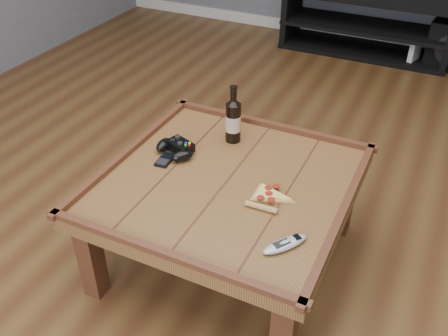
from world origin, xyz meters
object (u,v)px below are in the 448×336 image
at_px(game_controller, 176,148).
at_px(media_console, 367,25).
at_px(remote_control, 285,244).
at_px(smartphone, 165,160).
at_px(beer_bottle, 233,119).
at_px(coffee_table, 227,192).
at_px(pizza_slice, 268,197).
at_px(game_console, 414,53).

bearing_deg(game_controller, media_console, 103.28).
xyz_separation_m(game_controller, remote_control, (0.64, -0.35, -0.01)).
bearing_deg(smartphone, media_console, 78.24).
height_order(beer_bottle, smartphone, beer_bottle).
xyz_separation_m(media_console, smartphone, (-0.31, -2.74, 0.21)).
relative_size(coffee_table, beer_bottle, 3.76).
relative_size(coffee_table, game_controller, 5.11).
bearing_deg(pizza_slice, media_console, 92.01).
distance_m(media_console, game_console, 0.46).
bearing_deg(coffee_table, beer_bottle, 110.65).
bearing_deg(beer_bottle, coffee_table, -69.35).
distance_m(game_controller, pizza_slice, 0.50).
bearing_deg(remote_control, game_console, 123.62).
relative_size(coffee_table, media_console, 0.74).
bearing_deg(smartphone, coffee_table, -7.40).
distance_m(coffee_table, game_console, 2.72).
height_order(pizza_slice, smartphone, pizza_slice).
height_order(smartphone, game_console, smartphone).
height_order(coffee_table, beer_bottle, beer_bottle).
relative_size(smartphone, remote_control, 0.61).
distance_m(coffee_table, game_controller, 0.32).
distance_m(coffee_table, remote_control, 0.44).
height_order(coffee_table, remote_control, remote_control).
relative_size(media_console, smartphone, 12.76).
height_order(coffee_table, game_controller, game_controller).
relative_size(media_console, pizza_slice, 5.97).
distance_m(beer_bottle, pizza_slice, 0.46).
bearing_deg(remote_control, beer_bottle, 164.64).
height_order(smartphone, remote_control, remote_control).
height_order(media_console, pizza_slice, media_console).
xyz_separation_m(media_console, remote_control, (0.35, -3.01, 0.22)).
xyz_separation_m(smartphone, game_console, (0.74, 2.66, -0.36)).
relative_size(beer_bottle, smartphone, 2.50).
bearing_deg(remote_control, coffee_table, 178.07).
height_order(media_console, game_console, media_console).
xyz_separation_m(pizza_slice, smartphone, (-0.50, 0.05, -0.00)).
relative_size(game_controller, smartphone, 1.84).
bearing_deg(smartphone, remote_control, -28.16).
distance_m(media_console, beer_bottle, 2.48).
bearing_deg(game_console, media_console, -174.03).
bearing_deg(remote_control, smartphone, -167.54).
height_order(game_controller, remote_control, game_controller).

